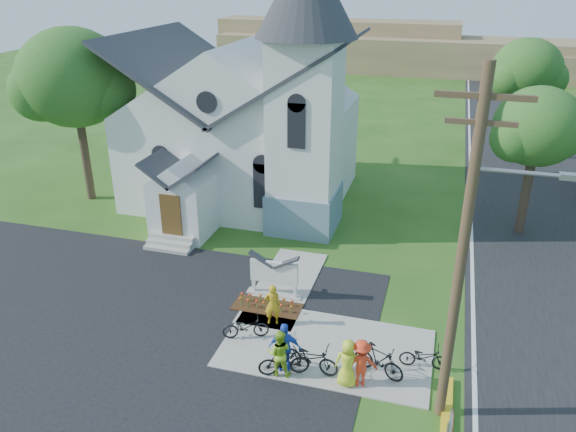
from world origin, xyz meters
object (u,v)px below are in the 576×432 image
(cyclist_4, at_px, (348,363))
(church_sign, at_px, (274,273))
(cyclist_3, at_px, (361,363))
(bike_2, at_px, (310,357))
(bike_1, at_px, (284,362))
(bike_0, at_px, (246,327))
(utility_pole, at_px, (466,248))
(bike_4, at_px, (424,357))
(cyclist_2, at_px, (285,348))
(cyclist_0, at_px, (272,304))
(bike_3, at_px, (379,360))
(cyclist_1, at_px, (279,353))

(cyclist_4, bearing_deg, church_sign, -51.26)
(cyclist_3, bearing_deg, bike_2, -23.87)
(church_sign, height_order, bike_1, church_sign)
(bike_0, bearing_deg, utility_pole, -127.26)
(bike_4, bearing_deg, cyclist_3, 122.21)
(utility_pole, distance_m, bike_1, 6.88)
(utility_pole, xyz_separation_m, bike_2, (-4.11, 0.73, -4.86))
(utility_pole, relative_size, cyclist_2, 5.76)
(utility_pole, xyz_separation_m, bike_1, (-4.86, 0.30, -4.86))
(cyclist_0, bearing_deg, bike_3, 139.38)
(bike_0, relative_size, bike_1, 0.98)
(cyclist_1, xyz_separation_m, bike_1, (0.15, 0.00, -0.31))
(bike_1, bearing_deg, bike_3, -96.04)
(cyclist_0, bearing_deg, bike_2, 114.62)
(bike_3, bearing_deg, bike_0, 104.98)
(cyclist_0, xyz_separation_m, cyclist_2, (1.15, -2.33, 0.07))
(church_sign, bearing_deg, cyclist_4, -49.30)
(cyclist_1, relative_size, cyclist_3, 1.00)
(church_sign, distance_m, bike_0, 2.96)
(bike_0, relative_size, bike_4, 1.03)
(bike_0, height_order, bike_2, bike_2)
(bike_2, height_order, bike_3, bike_3)
(church_sign, xyz_separation_m, cyclist_0, (0.53, -1.86, -0.18))
(bike_3, bearing_deg, bike_2, 123.97)
(bike_2, xyz_separation_m, cyclist_3, (1.63, -0.20, 0.30))
(bike_1, relative_size, cyclist_4, 1.02)
(cyclist_0, height_order, bike_4, cyclist_0)
(bike_0, bearing_deg, cyclist_3, -128.99)
(cyclist_4, bearing_deg, bike_0, -21.90)
(cyclist_3, distance_m, bike_3, 0.82)
(cyclist_0, bearing_deg, bike_0, 40.48)
(church_sign, xyz_separation_m, bike_1, (1.70, -4.40, -0.49))
(cyclist_2, bearing_deg, bike_3, -176.52)
(bike_2, bearing_deg, cyclist_0, 51.61)
(cyclist_4, bearing_deg, bike_3, -141.81)
(cyclist_1, relative_size, bike_2, 0.84)
(bike_0, xyz_separation_m, cyclist_4, (3.80, -1.38, 0.38))
(bike_1, bearing_deg, church_sign, -1.41)
(bike_0, bearing_deg, bike_2, -134.64)
(utility_pole, xyz_separation_m, bike_4, (-0.66, 1.87, -4.95))
(cyclist_2, height_order, bike_4, cyclist_2)
(utility_pole, relative_size, bike_2, 5.31)
(cyclist_1, distance_m, bike_1, 0.34)
(bike_2, bearing_deg, bike_3, -69.76)
(utility_pole, height_order, bike_3, utility_pole)
(bike_2, bearing_deg, church_sign, 40.88)
(cyclist_0, xyz_separation_m, bike_4, (5.37, -0.97, -0.39))
(cyclist_1, relative_size, bike_4, 1.03)
(cyclist_3, height_order, bike_3, cyclist_3)
(bike_1, bearing_deg, cyclist_4, -109.29)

